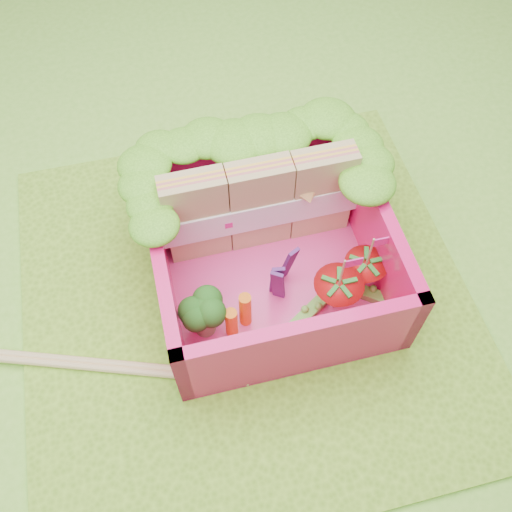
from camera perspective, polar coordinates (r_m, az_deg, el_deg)
The scene contains 13 objects.
ground at distance 3.42m, azimuth -0.92°, elevation -4.40°, with size 14.00×14.00×0.00m, color #76C236.
placemat at distance 3.41m, azimuth -0.92°, elevation -4.28°, with size 2.60×2.60×0.03m, color #689F23.
bento_floor at distance 3.45m, azimuth 1.38°, elevation -1.70°, with size 1.30×1.30×0.05m, color #E83B88.
bento_box at distance 3.23m, azimuth 1.47°, elevation 0.54°, with size 1.30×1.30×0.55m.
lettuce_ruffle at distance 3.25m, azimuth -0.52°, elevation 10.47°, with size 1.43×0.76×0.11m.
sandwich_stack at distance 3.31m, azimuth 0.41°, elevation 5.19°, with size 1.16×0.18×0.64m.
broccoli at distance 3.10m, azimuth -5.30°, elevation -5.75°, with size 0.33×0.33×0.26m.
carrot_sticks at distance 3.14m, azimuth -1.71°, elevation -5.96°, with size 0.16×0.12×0.28m.
purple_wedges at distance 3.19m, azimuth 2.51°, elevation -2.06°, with size 0.16×0.17×0.38m.
strawberry_left at distance 3.21m, azimuth 8.03°, elevation -3.96°, with size 0.28×0.28×0.52m.
strawberry_right at distance 3.32m, azimuth 10.67°, elevation -1.76°, with size 0.25×0.25×0.49m.
snap_peas at distance 3.33m, azimuth 8.26°, elevation -4.54°, with size 0.64×0.27×0.05m.
chopsticks at distance 3.39m, azimuth -19.42°, elevation -9.86°, with size 2.15×0.79×0.04m.
Camera 1 is at (-0.33, -1.56, 3.03)m, focal length 40.00 mm.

